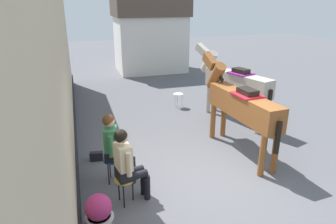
% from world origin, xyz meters
% --- Properties ---
extents(ground_plane, '(40.00, 40.00, 0.00)m').
position_xyz_m(ground_plane, '(0.00, 3.00, 0.00)').
color(ground_plane, '#56565B').
extents(pub_facade_wall, '(0.34, 14.00, 3.40)m').
position_xyz_m(pub_facade_wall, '(-2.55, 1.50, 1.54)').
color(pub_facade_wall, '#CCB793').
rests_on(pub_facade_wall, ground_plane).
extents(distant_cottage, '(3.40, 2.60, 3.50)m').
position_xyz_m(distant_cottage, '(1.40, 9.98, 1.80)').
color(distant_cottage, silver).
rests_on(distant_cottage, ground_plane).
extents(seated_visitor_near, '(0.61, 0.48, 1.39)m').
position_xyz_m(seated_visitor_near, '(-1.55, -0.20, 0.78)').
color(seated_visitor_near, gold).
rests_on(seated_visitor_near, ground_plane).
extents(seated_visitor_far, '(0.61, 0.48, 1.39)m').
position_xyz_m(seated_visitor_far, '(-1.66, 0.51, 0.78)').
color(seated_visitor_far, '#194C99').
rests_on(seated_visitor_far, ground_plane).
extents(saddled_horse_near, '(0.62, 3.00, 2.06)m').
position_xyz_m(saddled_horse_near, '(1.19, 0.95, 1.16)').
color(saddled_horse_near, brown).
rests_on(saddled_horse_near, ground_plane).
extents(saddled_horse_far, '(1.14, 2.91, 2.06)m').
position_xyz_m(saddled_horse_far, '(2.03, 2.76, 1.16)').
color(saddled_horse_far, '#B2A899').
rests_on(saddled_horse_far, ground_plane).
extents(flower_planter_middle, '(0.43, 0.43, 0.64)m').
position_xyz_m(flower_planter_middle, '(-2.09, -0.79, 0.33)').
color(flower_planter_middle, beige).
rests_on(flower_planter_middle, ground_plane).
extents(spare_stool_white, '(0.32, 0.32, 0.46)m').
position_xyz_m(spare_stool_white, '(0.89, 4.25, 0.40)').
color(spare_stool_white, white).
rests_on(spare_stool_white, ground_plane).
extents(satchel_bag, '(0.30, 0.16, 0.20)m').
position_xyz_m(satchel_bag, '(-1.97, 1.44, 0.10)').
color(satchel_bag, black).
rests_on(satchel_bag, ground_plane).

